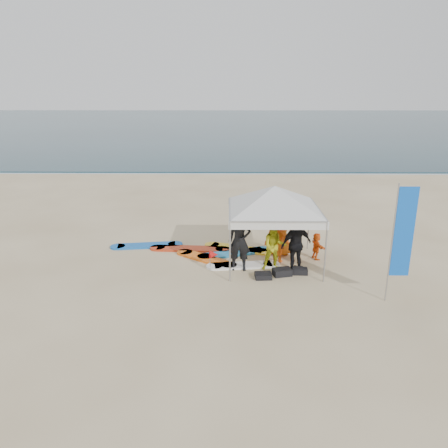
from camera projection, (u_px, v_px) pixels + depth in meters
name	position (u px, v px, depth m)	size (l,w,h in m)	color
ground	(236.00, 291.00, 12.54)	(120.00, 120.00, 0.00)	beige
ocean	(230.00, 124.00, 69.77)	(160.00, 84.00, 0.08)	#0C2633
shoreline_foam	(232.00, 173.00, 29.90)	(160.00, 1.20, 0.01)	silver
person_black_a	(240.00, 241.00, 13.73)	(0.71, 0.47, 1.95)	black
person_yellow	(275.00, 246.00, 13.80)	(0.77, 0.60, 1.57)	gold
person_orange_a	(279.00, 240.00, 14.42)	(1.00, 0.58, 1.55)	#F85E16
person_black_b	(296.00, 244.00, 13.61)	(1.07, 0.44, 1.82)	black
person_orange_b	(281.00, 228.00, 14.95)	(0.95, 0.62, 1.95)	#D56012
person_seated	(316.00, 246.00, 14.75)	(0.86, 0.27, 0.92)	orange
canopy_tent	(275.00, 186.00, 13.71)	(3.99, 3.99, 3.01)	#A5A5A8
feather_flag	(402.00, 234.00, 11.40)	(0.56, 0.04, 3.29)	#A5A5A8
marker_pennant	(214.00, 255.00, 13.90)	(0.28, 0.28, 0.64)	#A5A5A8
gear_pile	(283.00, 273.00, 13.54)	(1.68, 0.72, 0.22)	black
surfboard_spread	(208.00, 253.00, 15.33)	(5.53, 2.63, 0.07)	#227FB9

